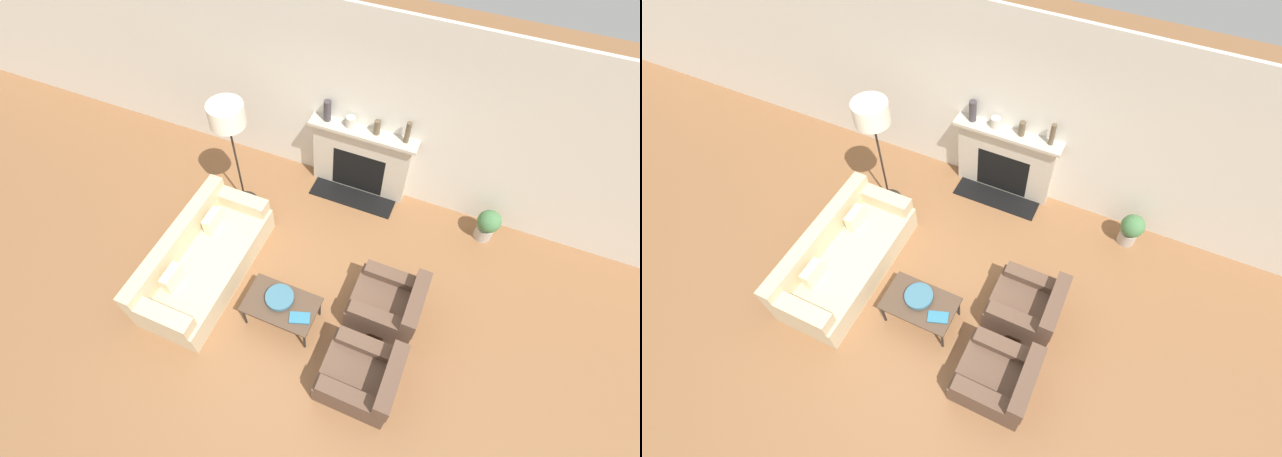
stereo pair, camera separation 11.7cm
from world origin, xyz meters
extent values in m
plane|color=brown|center=(0.00, 0.00, 0.00)|extent=(18.00, 18.00, 0.00)
cube|color=silver|center=(0.00, 2.66, 1.45)|extent=(18.00, 0.06, 2.90)
cube|color=beige|center=(0.14, 2.53, 0.57)|extent=(1.51, 0.20, 1.15)
cube|color=black|center=(0.14, 2.44, 0.41)|extent=(0.83, 0.04, 0.75)
cube|color=black|center=(0.14, 2.25, 0.01)|extent=(1.36, 0.40, 0.02)
cube|color=beige|center=(0.14, 2.50, 1.17)|extent=(1.63, 0.28, 0.05)
cube|color=#CCB78E|center=(-1.23, 0.14, 0.20)|extent=(0.96, 2.18, 0.41)
cube|color=#CCB78E|center=(-1.62, 0.14, 0.59)|extent=(0.20, 2.18, 0.37)
cube|color=#CCB78E|center=(-1.23, -0.84, 0.51)|extent=(0.88, 0.22, 0.21)
cube|color=#CCB78E|center=(-1.23, 1.12, 0.51)|extent=(0.88, 0.22, 0.21)
cube|color=beige|center=(-1.38, -0.35, 0.55)|extent=(0.12, 0.32, 0.28)
cube|color=beige|center=(-1.38, 0.63, 0.55)|extent=(0.12, 0.32, 0.28)
cube|color=brown|center=(1.23, -0.49, 0.20)|extent=(0.87, 0.80, 0.40)
cube|color=brown|center=(1.58, -0.49, 0.57)|extent=(0.18, 0.80, 0.33)
cube|color=brown|center=(1.23, -0.18, 0.46)|extent=(0.78, 0.18, 0.13)
cube|color=brown|center=(1.23, -0.80, 0.46)|extent=(0.78, 0.18, 0.13)
cube|color=brown|center=(1.23, 0.51, 0.20)|extent=(0.87, 0.80, 0.40)
cube|color=brown|center=(1.58, 0.51, 0.57)|extent=(0.18, 0.80, 0.33)
cube|color=brown|center=(1.23, 0.82, 0.46)|extent=(0.78, 0.18, 0.13)
cube|color=brown|center=(1.23, 0.20, 0.46)|extent=(0.78, 0.18, 0.13)
cube|color=#4C3828|center=(0.03, -0.08, 0.42)|extent=(0.93, 0.57, 0.03)
cylinder|color=black|center=(-0.39, -0.33, 0.20)|extent=(0.03, 0.03, 0.41)
cylinder|color=black|center=(0.46, -0.33, 0.20)|extent=(0.03, 0.03, 0.41)
cylinder|color=black|center=(-0.39, 0.16, 0.20)|extent=(0.03, 0.03, 0.41)
cylinder|color=black|center=(0.46, 0.16, 0.20)|extent=(0.03, 0.03, 0.41)
cylinder|color=#38667A|center=(-0.01, -0.04, 0.45)|extent=(0.13, 0.13, 0.02)
cylinder|color=#38667A|center=(-0.01, -0.04, 0.49)|extent=(0.36, 0.36, 0.06)
cube|color=teal|center=(0.33, -0.17, 0.45)|extent=(0.29, 0.22, 0.02)
cylinder|color=black|center=(-1.41, 1.49, 0.01)|extent=(0.39, 0.39, 0.03)
cylinder|color=black|center=(-1.41, 1.49, 0.84)|extent=(0.03, 0.03, 1.61)
cylinder|color=silver|center=(-1.41, 1.49, 1.75)|extent=(0.49, 0.49, 0.31)
cylinder|color=#3D383D|center=(-0.43, 2.53, 1.36)|extent=(0.11, 0.11, 0.33)
cylinder|color=beige|center=(-0.07, 2.53, 1.28)|extent=(0.14, 0.14, 0.16)
cylinder|color=brown|center=(0.33, 2.53, 1.31)|extent=(0.09, 0.09, 0.23)
cylinder|color=brown|center=(0.76, 2.53, 1.37)|extent=(0.07, 0.07, 0.34)
cylinder|color=#B2A899|center=(2.22, 2.30, 0.11)|extent=(0.25, 0.25, 0.22)
sphere|color=#477A47|center=(2.22, 2.30, 0.38)|extent=(0.34, 0.34, 0.34)
camera|label=1|loc=(1.41, -2.07, 5.35)|focal=24.00mm
camera|label=2|loc=(1.52, -2.02, 5.35)|focal=24.00mm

